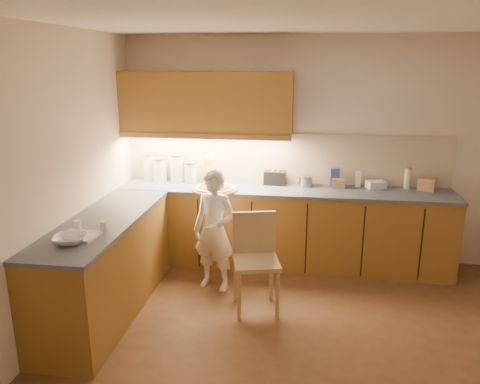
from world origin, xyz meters
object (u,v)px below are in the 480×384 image
at_px(pizza_on_board, 215,189).
at_px(oil_jug, 210,170).
at_px(wooden_chair, 255,254).
at_px(toaster, 275,178).
at_px(child, 215,231).

height_order(pizza_on_board, oil_jug, oil_jug).
distance_m(pizza_on_board, wooden_chair, 1.07).
xyz_separation_m(pizza_on_board, toaster, (0.64, 0.36, 0.06)).
height_order(pizza_on_board, wooden_chair, pizza_on_board).
relative_size(pizza_on_board, wooden_chair, 0.55).
bearing_deg(pizza_on_board, wooden_chair, -56.76).
bearing_deg(wooden_chair, oil_jug, 106.24).
bearing_deg(child, oil_jug, 119.63).
bearing_deg(pizza_on_board, child, -79.90).
relative_size(wooden_chair, toaster, 3.58).
height_order(wooden_chair, toaster, toaster).
distance_m(wooden_chair, toaster, 1.28).
bearing_deg(toaster, child, -118.46).
bearing_deg(wooden_chair, pizza_on_board, 109.52).
bearing_deg(oil_jug, wooden_chair, -60.05).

